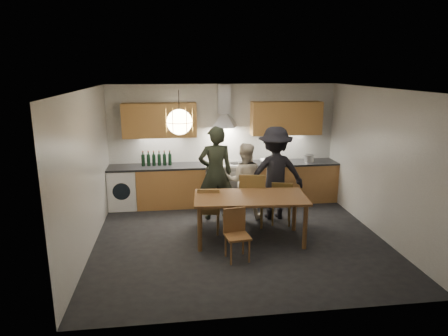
{
  "coord_description": "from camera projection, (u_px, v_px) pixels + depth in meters",
  "views": [
    {
      "loc": [
        -1.12,
        -6.43,
        2.93
      ],
      "look_at": [
        -0.22,
        0.4,
        1.2
      ],
      "focal_mm": 32.0,
      "sensor_mm": 36.0,
      "label": 1
    }
  ],
  "objects": [
    {
      "name": "wine_bottles",
      "position": [
        157.0,
        158.0,
        8.51
      ],
      "size": [
        0.64,
        0.08,
        0.32
      ],
      "color": "black",
      "rests_on": "counter_run"
    },
    {
      "name": "wall_fixtures",
      "position": [
        224.0,
        119.0,
        8.57
      ],
      "size": [
        4.3,
        0.54,
        1.1
      ],
      "color": "tan",
      "rests_on": "ground"
    },
    {
      "name": "person_mid",
      "position": [
        244.0,
        181.0,
        7.92
      ],
      "size": [
        0.83,
        0.7,
        1.51
      ],
      "primitive_type": "imported",
      "rotation": [
        0.0,
        0.0,
        2.96
      ],
      "color": "beige",
      "rests_on": "ground"
    },
    {
      "name": "chair_back_right",
      "position": [
        282.0,
        200.0,
        7.57
      ],
      "size": [
        0.47,
        0.47,
        0.86
      ],
      "rotation": [
        0.0,
        0.0,
        2.9
      ],
      "color": "brown",
      "rests_on": "ground"
    },
    {
      "name": "pendant_lamp",
      "position": [
        179.0,
        122.0,
        6.3
      ],
      "size": [
        0.43,
        0.43,
        0.7
      ],
      "color": "black",
      "rests_on": "ground"
    },
    {
      "name": "person_left",
      "position": [
        216.0,
        173.0,
        7.81
      ],
      "size": [
        0.71,
        0.49,
        1.86
      ],
      "primitive_type": "imported",
      "rotation": [
        0.0,
        0.0,
        3.21
      ],
      "color": "black",
      "rests_on": "ground"
    },
    {
      "name": "chair_front",
      "position": [
        236.0,
        230.0,
        6.25
      ],
      "size": [
        0.41,
        0.41,
        0.8
      ],
      "rotation": [
        0.0,
        0.0,
        0.15
      ],
      "color": "brown",
      "rests_on": "ground"
    },
    {
      "name": "counter_run",
      "position": [
        226.0,
        184.0,
        8.8
      ],
      "size": [
        5.0,
        0.62,
        0.9
      ],
      "color": "#C1864A",
      "rests_on": "ground"
    },
    {
      "name": "person_right",
      "position": [
        275.0,
        173.0,
        7.86
      ],
      "size": [
        1.19,
        0.69,
        1.84
      ],
      "primitive_type": "imported",
      "rotation": [
        0.0,
        0.0,
        3.14
      ],
      "color": "black",
      "rests_on": "ground"
    },
    {
      "name": "chair_back_left",
      "position": [
        209.0,
        208.0,
        7.15
      ],
      "size": [
        0.45,
        0.45,
        0.87
      ],
      "rotation": [
        0.0,
        0.0,
        2.98
      ],
      "color": "brown",
      "rests_on": "ground"
    },
    {
      "name": "stock_pot",
      "position": [
        309.0,
        159.0,
        8.87
      ],
      "size": [
        0.22,
        0.22,
        0.15
      ],
      "primitive_type": "cylinder",
      "rotation": [
        0.0,
        0.0,
        -0.06
      ],
      "color": "#B9B9BD",
      "rests_on": "counter_run"
    },
    {
      "name": "ground",
      "position": [
        239.0,
        239.0,
        7.03
      ],
      "size": [
        5.0,
        5.0,
        0.0
      ],
      "primitive_type": "plane",
      "color": "black",
      "rests_on": "ground"
    },
    {
      "name": "dining_table",
      "position": [
        250.0,
        201.0,
        6.83
      ],
      "size": [
        1.97,
        1.1,
        0.8
      ],
      "rotation": [
        0.0,
        0.0,
        -0.08
      ],
      "color": "brown",
      "rests_on": "ground"
    },
    {
      "name": "room_shell",
      "position": [
        240.0,
        144.0,
        6.62
      ],
      "size": [
        5.02,
        4.52,
        2.61
      ],
      "color": "silver",
      "rests_on": "ground"
    },
    {
      "name": "range_stove",
      "position": [
        225.0,
        184.0,
        8.8
      ],
      "size": [
        0.9,
        0.6,
        0.92
      ],
      "color": "silver",
      "rests_on": "ground"
    },
    {
      "name": "mixing_bowl",
      "position": [
        267.0,
        161.0,
        8.76
      ],
      "size": [
        0.34,
        0.34,
        0.08
      ],
      "primitive_type": "imported",
      "rotation": [
        0.0,
        0.0,
        -0.0
      ],
      "color": "silver",
      "rests_on": "counter_run"
    },
    {
      "name": "chair_back_mid",
      "position": [
        252.0,
        196.0,
        7.45
      ],
      "size": [
        0.56,
        0.56,
        1.04
      ],
      "rotation": [
        0.0,
        0.0,
        2.94
      ],
      "color": "brown",
      "rests_on": "ground"
    }
  ]
}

